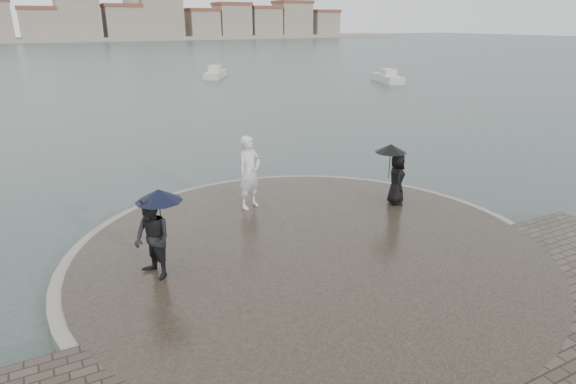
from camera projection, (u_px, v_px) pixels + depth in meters
ground at (400, 330)px, 9.69m from camera, size 400.00×400.00×0.00m
kerb_ring at (311, 253)px, 12.54m from camera, size 12.50×12.50×0.32m
quay_tip at (312, 253)px, 12.53m from camera, size 11.90×11.90×0.36m
statue at (250, 172)px, 14.73m from camera, size 0.96×0.79×2.28m
visitor_left at (154, 230)px, 10.67m from camera, size 1.27×1.18×2.04m
visitor_right at (395, 171)px, 15.06m from camera, size 1.17×1.07×1.95m
far_skyline at (14, 22)px, 138.47m from camera, size 260.00×20.00×37.00m
boats at (214, 83)px, 45.61m from camera, size 39.28×17.69×1.50m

